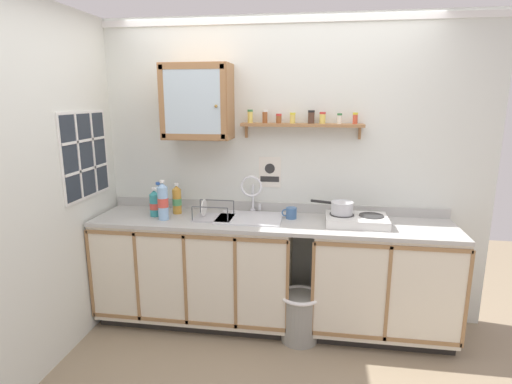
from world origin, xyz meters
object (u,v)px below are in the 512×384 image
Objects in this scene: mug at (291,213)px; warning_sign at (270,172)px; trash_bin at (300,316)px; bottle_water_clear_3 at (159,199)px; wall_cabinet at (197,102)px; saucepan at (341,207)px; dish_rack at (212,216)px; bottle_juice_amber_2 at (177,200)px; hot_plate_stove at (356,220)px; bottle_detergent_teal_0 at (155,204)px; sink at (250,219)px; bottle_water_blue_1 at (163,201)px.

warning_sign is at bearing 135.43° from mug.
mug reaches higher than trash_bin.
wall_cabinet is at bearing 7.60° from bottle_water_clear_3.
saucepan is 0.41m from mug.
trash_bin is (0.73, -0.17, -0.73)m from dish_rack.
bottle_juice_amber_2 is 2.11× the size of mug.
hot_plate_stove is 1.41× the size of saucepan.
bottle_juice_amber_2 is (0.15, 0.11, 0.01)m from bottle_detergent_teal_0.
trash_bin is (-0.29, -0.21, -0.83)m from saucepan.
dish_rack is (0.33, -0.11, -0.09)m from bottle_juice_amber_2.
trash_bin is (0.30, -0.46, -1.05)m from warning_sign.
hot_plate_stove is 1.18× the size of trash_bin.
sink is 0.86m from trash_bin.
bottle_detergent_teal_0 is at bearing 142.09° from bottle_water_blue_1.
dish_rack is 1.20× the size of warning_sign.
sink is at bearing -12.10° from wall_cabinet.
bottle_water_clear_3 is at bearing 176.97° from hot_plate_stove.
trash_bin is at bearing -14.49° from bottle_juice_amber_2.
sink is 1.61× the size of bottle_water_blue_1.
dish_rack is 1.05m from trash_bin.
bottle_juice_amber_2 is (-1.47, 0.09, 0.08)m from hot_plate_stove.
hot_plate_stove is 1.64m from bottle_water_clear_3.
trash_bin is at bearing -7.85° from bottle_detergent_teal_0.
sink is 0.71m from bottle_water_blue_1.
bottle_water_clear_3 reaches higher than dish_rack.
wall_cabinet is at bearing 44.84° from bottle_water_blue_1.
wall_cabinet is 2.30× the size of warning_sign.
warning_sign reaches higher than dish_rack.
sink is at bearing 152.25° from trash_bin.
mug is at bearing 5.11° from bottle_detergent_teal_0.
hot_plate_stove is at bearing 3.90° from bottle_water_blue_1.
trash_bin is (1.22, -0.17, -0.82)m from bottle_detergent_teal_0.
bottle_water_blue_1 is (-1.40, -0.13, 0.03)m from saucepan.
sink is 1.31× the size of trash_bin.
sink is at bearing 11.84° from bottle_water_blue_1.
bottle_water_blue_1 is at bearing -174.75° from saucepan.
sink is 2.01× the size of warning_sign.
bottle_juice_amber_2 is at bearing 162.32° from dish_rack.
bottle_water_blue_1 is (-1.52, -0.10, 0.12)m from hot_plate_stove.
bottle_detergent_teal_0 is 0.14m from bottle_water_blue_1.
dish_rack is (-1.02, -0.04, -0.10)m from saucepan.
saucepan reaches higher than mug.
bottle_water_clear_3 is 0.66× the size of trash_bin.
bottle_juice_amber_2 reaches higher than bottle_detergent_teal_0.
bottle_water_clear_3 reaches higher than bottle_juice_amber_2.
bottle_water_blue_1 reaches higher than mug.
trash_bin is (0.43, -0.23, -0.71)m from sink.
saucepan reaches higher than trash_bin.
bottle_water_blue_1 is 1.22× the size of bottle_water_clear_3.
wall_cabinet is at bearing 159.77° from trash_bin.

